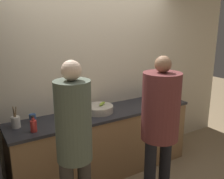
{
  "coord_description": "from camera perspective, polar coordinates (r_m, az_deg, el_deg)",
  "views": [
    {
      "loc": [
        -1.56,
        -2.39,
        2.05
      ],
      "look_at": [
        0.0,
        0.14,
        1.26
      ],
      "focal_mm": 40.0,
      "sensor_mm": 36.0,
      "label": 1
    }
  ],
  "objects": [
    {
      "name": "wall_back",
      "position": [
        3.49,
        -4.35,
        2.45
      ],
      "size": [
        5.2,
        0.06,
        2.6
      ],
      "color": "beige",
      "rests_on": "ground_plane"
    },
    {
      "name": "person_center",
      "position": [
        2.74,
        10.96,
        -6.37
      ],
      "size": [
        0.41,
        0.41,
        1.74
      ],
      "color": "black",
      "rests_on": "ground_plane"
    },
    {
      "name": "counter",
      "position": [
        3.53,
        -1.81,
        -11.96
      ],
      "size": [
        2.53,
        0.62,
        0.91
      ],
      "color": "#9E754C",
      "rests_on": "ground_plane"
    },
    {
      "name": "utensil_crock",
      "position": [
        3.03,
        -21.15,
        -6.88
      ],
      "size": [
        0.1,
        0.1,
        0.25
      ],
      "color": "silver",
      "rests_on": "counter"
    },
    {
      "name": "fruit_bowl",
      "position": [
        3.3,
        -2.93,
        -4.45
      ],
      "size": [
        0.37,
        0.37,
        0.13
      ],
      "color": "beige",
      "rests_on": "counter"
    },
    {
      "name": "bottle_red",
      "position": [
        2.85,
        -17.5,
        -7.84
      ],
      "size": [
        0.07,
        0.07,
        0.18
      ],
      "color": "red",
      "rests_on": "counter"
    },
    {
      "name": "bottle_amber",
      "position": [
        3.39,
        -7.18,
        -3.32
      ],
      "size": [
        0.08,
        0.08,
        0.22
      ],
      "color": "brown",
      "rests_on": "counter"
    },
    {
      "name": "cup_blue",
      "position": [
        3.12,
        -17.68,
        -6.29
      ],
      "size": [
        0.08,
        0.08,
        0.1
      ],
      "color": "#335184",
      "rests_on": "counter"
    },
    {
      "name": "person_left",
      "position": [
        2.31,
        -8.64,
        -11.36
      ],
      "size": [
        0.32,
        0.32,
        1.76
      ],
      "color": "#38332D",
      "rests_on": "ground_plane"
    }
  ]
}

